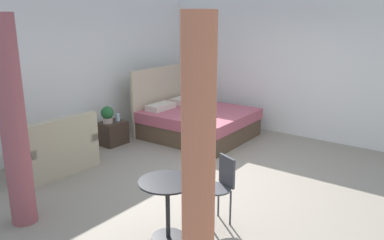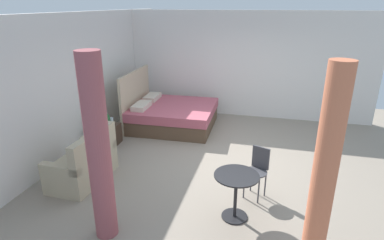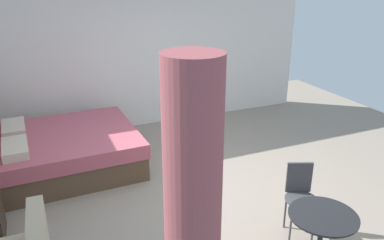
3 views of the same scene
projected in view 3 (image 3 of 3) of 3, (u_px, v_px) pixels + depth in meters
The scene contains 5 objects.
ground_plane at pixel (209, 192), 5.30m from camera, with size 8.68×9.58×0.02m, color gray.
wall_right at pixel (145, 52), 7.23m from camera, with size 0.12×6.58×2.82m, color silver.
bed at pixel (62, 149), 5.80m from camera, with size 1.89×2.09×1.39m.
balcony_table at pixel (321, 234), 3.66m from camera, with size 0.64×0.64×0.71m.
cafe_chair_near_window at pixel (300, 192), 4.33m from camera, with size 0.47×0.47×0.83m.
Camera 3 is at (-4.13, 2.02, 2.82)m, focal length 36.22 mm.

